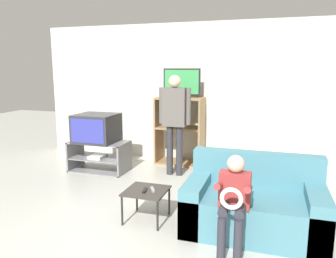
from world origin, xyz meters
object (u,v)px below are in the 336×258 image
object	(u,v)px
tv_stand	(99,156)
snack_table	(146,193)
couch	(254,205)
person_seated_child	(234,196)
person_standing_adult	(175,115)
media_shelf	(180,130)
remote_control_black	(145,190)
television_flat	(182,84)
television_main	(97,128)
remote_control_white	(152,189)

from	to	relation	value
tv_stand	snack_table	distance (m)	2.13
couch	person_seated_child	distance (m)	0.61
person_standing_adult	tv_stand	bearing A→B (deg)	-172.27
media_shelf	couch	world-z (taller)	media_shelf
remote_control_black	television_flat	bearing A→B (deg)	84.55
television_flat	person_seated_child	distance (m)	3.16
television_flat	person_seated_child	bearing A→B (deg)	-65.10
snack_table	remote_control_black	world-z (taller)	remote_control_black
television_main	media_shelf	distance (m)	1.52
television_main	remote_control_black	world-z (taller)	television_main
tv_stand	couch	distance (m)	3.02
remote_control_black	person_seated_child	world-z (taller)	person_seated_child
tv_stand	television_main	size ratio (longest dim) A/B	1.46
tv_stand	remote_control_white	size ratio (longest dim) A/B	6.91
television_flat	snack_table	xyz separation A→B (m)	(0.23, -2.38, -1.16)
television_flat	remote_control_white	xyz separation A→B (m)	(0.30, -2.36, -1.11)
remote_control_white	person_standing_adult	bearing A→B (deg)	69.79
television_main	remote_control_white	size ratio (longest dim) A/B	4.74
snack_table	remote_control_white	world-z (taller)	remote_control_white
media_shelf	couch	distance (m)	2.71
media_shelf	remote_control_black	world-z (taller)	media_shelf
television_main	remote_control_white	bearing A→B (deg)	-43.67
television_main	remote_control_white	distance (m)	2.21
remote_control_white	person_standing_adult	size ratio (longest dim) A/B	0.09
remote_control_white	remote_control_black	bearing A→B (deg)	-173.97
remote_control_black	snack_table	bearing A→B (deg)	70.88
television_main	media_shelf	xyz separation A→B (m)	(1.24, 0.87, -0.12)
television_main	couch	world-z (taller)	television_main
television_main	remote_control_white	xyz separation A→B (m)	(1.58, -1.51, -0.38)
couch	snack_table	bearing A→B (deg)	-173.03
media_shelf	person_standing_adult	world-z (taller)	person_standing_adult
person_seated_child	media_shelf	bearing A→B (deg)	115.43
remote_control_black	person_seated_child	xyz separation A→B (m)	(1.04, -0.33, 0.18)
remote_control_black	couch	size ratio (longest dim) A/B	0.10
tv_stand	person_seated_child	world-z (taller)	person_seated_child
television_main	remote_control_white	world-z (taller)	television_main
person_seated_child	couch	bearing A→B (deg)	71.55
television_flat	person_standing_adult	xyz separation A→B (m)	(0.07, -0.66, -0.48)
tv_stand	person_standing_adult	bearing A→B (deg)	7.73
television_main	remote_control_black	xyz separation A→B (m)	(1.50, -1.56, -0.38)
media_shelf	television_flat	world-z (taller)	television_flat
tv_stand	television_flat	xyz separation A→B (m)	(1.25, 0.84, 1.24)
snack_table	person_seated_child	distance (m)	1.12
tv_stand	person_standing_adult	distance (m)	1.53
television_flat	couch	world-z (taller)	television_flat
snack_table	couch	xyz separation A→B (m)	(1.21, 0.15, -0.05)
television_main	television_flat	xyz separation A→B (m)	(1.27, 0.85, 0.73)
remote_control_white	person_seated_child	distance (m)	1.05
tv_stand	person_standing_adult	xyz separation A→B (m)	(1.32, 0.18, 0.75)
television_main	television_flat	world-z (taller)	television_flat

